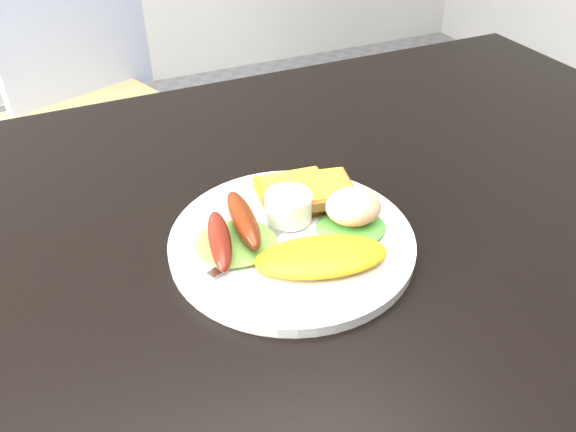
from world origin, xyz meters
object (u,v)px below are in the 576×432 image
(dining_table, at_px, (326,222))
(person, at_px, (315,39))
(plate, at_px, (292,240))
(dining_chair, at_px, (98,128))

(dining_table, relative_size, person, 0.77)
(dining_table, xyz_separation_m, plate, (-0.07, -0.04, 0.03))
(person, height_order, plate, person)
(dining_table, distance_m, dining_chair, 0.98)
(dining_table, xyz_separation_m, person, (0.21, 0.45, 0.05))
(dining_chair, xyz_separation_m, person, (0.38, -0.47, 0.33))
(dining_chair, distance_m, plate, 1.02)
(dining_table, height_order, dining_chair, dining_table)
(dining_chair, xyz_separation_m, plate, (0.11, -0.97, 0.31))
(dining_chair, bearing_deg, person, -71.48)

